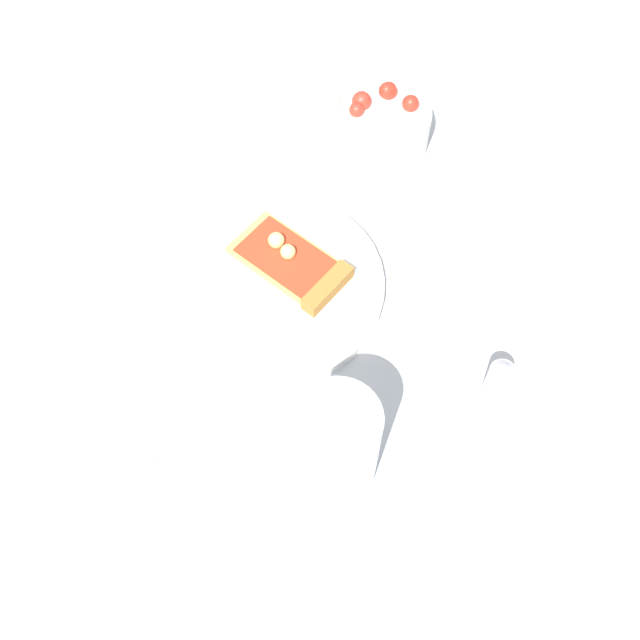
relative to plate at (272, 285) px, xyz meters
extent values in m
plane|color=#B2B7BC|center=(0.01, 0.03, -0.01)|extent=(2.40, 2.40, 0.00)
cylinder|color=white|center=(0.00, 0.00, 0.00)|extent=(0.26, 0.26, 0.01)
cube|color=#E5B256|center=(0.01, 0.03, 0.01)|extent=(0.16, 0.13, 0.01)
cube|color=#A36B2D|center=(0.07, 0.00, 0.02)|extent=(0.05, 0.07, 0.02)
cube|color=red|center=(0.01, 0.03, 0.02)|extent=(0.13, 0.11, 0.00)
sphere|color=#F2D87F|center=(0.00, 0.05, 0.02)|extent=(0.02, 0.02, 0.02)
sphere|color=#F2D87F|center=(0.01, 0.03, 0.02)|extent=(0.02, 0.02, 0.02)
cylinder|color=white|center=(0.09, 0.25, 0.02)|extent=(0.13, 0.13, 0.06)
torus|color=white|center=(0.09, 0.25, 0.05)|extent=(0.13, 0.13, 0.01)
sphere|color=red|center=(0.09, 0.28, 0.06)|extent=(0.02, 0.02, 0.02)
sphere|color=red|center=(0.10, 0.28, 0.06)|extent=(0.02, 0.02, 0.02)
sphere|color=red|center=(0.13, 0.26, 0.06)|extent=(0.02, 0.02, 0.02)
sphere|color=red|center=(0.07, 0.26, 0.06)|extent=(0.03, 0.03, 0.03)
sphere|color=red|center=(0.06, 0.24, 0.06)|extent=(0.02, 0.02, 0.02)
cylinder|color=silver|center=(0.11, -0.21, 0.06)|extent=(0.08, 0.08, 0.13)
cylinder|color=#592D0F|center=(0.11, -0.21, 0.04)|extent=(0.07, 0.07, 0.09)
cube|color=white|center=(0.10, -0.22, 0.08)|extent=(0.03, 0.03, 0.02)
cube|color=white|center=(0.12, -0.22, 0.08)|extent=(0.02, 0.02, 0.02)
cube|color=silver|center=(-0.14, -0.21, -0.01)|extent=(0.13, 0.12, 0.00)
cylinder|color=silver|center=(0.27, -0.09, 0.02)|extent=(0.03, 0.03, 0.05)
cone|color=silver|center=(0.27, -0.09, 0.05)|extent=(0.03, 0.03, 0.01)
camera|label=1|loc=(0.14, -0.48, 0.78)|focal=43.93mm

